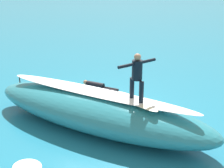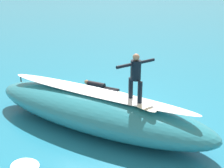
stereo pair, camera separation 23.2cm
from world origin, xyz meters
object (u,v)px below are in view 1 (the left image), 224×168
(surfboard_riding, at_px, (136,101))
(surfer_riding, at_px, (137,74))
(surfboard_paddling, at_px, (95,89))
(surfer_paddling, at_px, (98,86))
(buoy_marker, at_px, (21,88))

(surfboard_riding, height_order, surfer_riding, surfer_riding)
(surfboard_riding, distance_m, surfboard_paddling, 5.06)
(surfboard_riding, xyz_separation_m, surfer_paddling, (2.71, -3.92, -1.20))
(surfboard_paddling, distance_m, surfer_paddling, 0.23)
(surfer_paddling, relative_size, buoy_marker, 1.99)
(surfboard_paddling, relative_size, buoy_marker, 2.69)
(surfer_riding, relative_size, surfboard_paddling, 0.65)
(surfboard_paddling, bearing_deg, surfer_paddling, 180.00)
(surfer_riding, bearing_deg, surfboard_riding, -7.24)
(buoy_marker, bearing_deg, surfboard_riding, 157.48)
(surfer_riding, height_order, buoy_marker, surfer_riding)
(surfer_paddling, distance_m, buoy_marker, 3.63)
(surfboard_riding, height_order, buoy_marker, surfboard_riding)
(surfboard_riding, distance_m, surfer_riding, 0.97)
(surfboard_paddling, bearing_deg, buoy_marker, 33.98)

